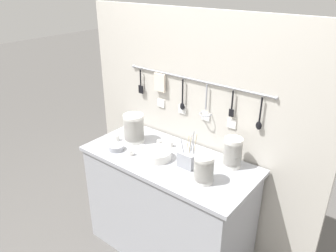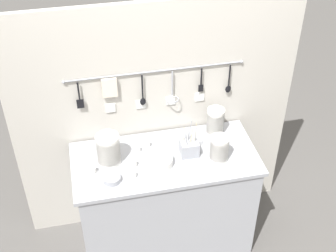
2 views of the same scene
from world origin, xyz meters
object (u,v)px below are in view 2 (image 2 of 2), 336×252
at_px(cup_centre, 134,163).
at_px(cup_by_caddy, 93,170).
at_px(plate_stack, 157,161).
at_px(cup_mid_row, 133,174).
at_px(bowl_stack_tall_left, 215,122).
at_px(cutlery_caddy, 189,147).
at_px(steel_mixing_bowl, 112,179).
at_px(bowl_stack_wide_centre, 108,149).
at_px(bowl_stack_short_front, 219,149).
at_px(cup_front_right, 138,149).
at_px(cup_beside_plates, 147,144).

relative_size(cup_centre, cup_by_caddy, 1.00).
relative_size(plate_stack, cup_mid_row, 4.61).
relative_size(bowl_stack_tall_left, cutlery_caddy, 0.82).
xyz_separation_m(bowl_stack_tall_left, cutlery_caddy, (-0.25, -0.18, -0.05)).
bearing_deg(cup_mid_row, cutlery_caddy, 20.05).
bearing_deg(steel_mixing_bowl, bowl_stack_wide_centre, 88.54).
relative_size(plate_stack, cup_by_caddy, 4.61).
xyz_separation_m(cup_centre, cup_by_caddy, (-0.28, -0.00, 0.00)).
xyz_separation_m(bowl_stack_tall_left, bowl_stack_short_front, (-0.06, -0.29, -0.01)).
bearing_deg(plate_stack, bowl_stack_tall_left, 26.60).
bearing_deg(cup_centre, cup_front_right, 70.49).
relative_size(bowl_stack_tall_left, bowl_stack_wide_centre, 0.96).
xyz_separation_m(bowl_stack_tall_left, bowl_stack_wide_centre, (-0.82, -0.15, 0.00)).
bearing_deg(bowl_stack_tall_left, bowl_stack_wide_centre, -169.72).
height_order(cutlery_caddy, cup_by_caddy, cutlery_caddy).
xyz_separation_m(plate_stack, cup_mid_row, (-0.19, -0.09, -0.01)).
relative_size(bowl_stack_wide_centre, cup_beside_plates, 4.94).
relative_size(bowl_stack_tall_left, cup_front_right, 4.76).
relative_size(cutlery_caddy, cup_centre, 5.79).
bearing_deg(cutlery_caddy, cup_front_right, 164.61).
xyz_separation_m(plate_stack, cup_by_caddy, (-0.45, 0.01, -0.01)).
bearing_deg(cup_by_caddy, cup_mid_row, -21.92).
xyz_separation_m(bowl_stack_wide_centre, cup_beside_plates, (0.30, 0.11, -0.09)).
distance_m(cup_front_right, cup_centre, 0.16).
height_order(bowl_stack_wide_centre, cup_by_caddy, bowl_stack_wide_centre).
relative_size(plate_stack, cup_front_right, 4.61).
distance_m(bowl_stack_wide_centre, cup_beside_plates, 0.33).
relative_size(bowl_stack_short_front, bowl_stack_wide_centre, 0.85).
bearing_deg(steel_mixing_bowl, bowl_stack_tall_left, 22.76).
distance_m(bowl_stack_wide_centre, cup_mid_row, 0.25).
bearing_deg(steel_mixing_bowl, bowl_stack_short_front, 4.39).
bearing_deg(cup_front_right, bowl_stack_tall_left, 7.71).
bearing_deg(cutlery_caddy, steel_mixing_bowl, -164.00).
bearing_deg(cup_front_right, cup_by_caddy, -155.85).
height_order(cutlery_caddy, cup_mid_row, cutlery_caddy).
height_order(bowl_stack_tall_left, plate_stack, bowl_stack_tall_left).
height_order(cutlery_caddy, cup_beside_plates, cutlery_caddy).
distance_m(steel_mixing_bowl, cup_beside_plates, 0.43).
distance_m(bowl_stack_tall_left, cup_mid_row, 0.77).
relative_size(bowl_stack_tall_left, cup_mid_row, 4.76).
xyz_separation_m(cup_front_right, cup_by_caddy, (-0.34, -0.15, 0.00)).
xyz_separation_m(cup_by_caddy, cup_beside_plates, (0.42, 0.19, 0.00)).
bearing_deg(cup_beside_plates, plate_stack, -80.84).
bearing_deg(cup_front_right, bowl_stack_wide_centre, -162.69).
bearing_deg(steel_mixing_bowl, cup_beside_plates, 45.78).
height_order(bowl_stack_tall_left, steel_mixing_bowl, bowl_stack_tall_left).
relative_size(plate_stack, cutlery_caddy, 0.80).
height_order(cup_front_right, cup_mid_row, same).
distance_m(bowl_stack_short_front, cup_mid_row, 0.63).
xyz_separation_m(cup_mid_row, cup_by_caddy, (-0.26, 0.11, 0.00)).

